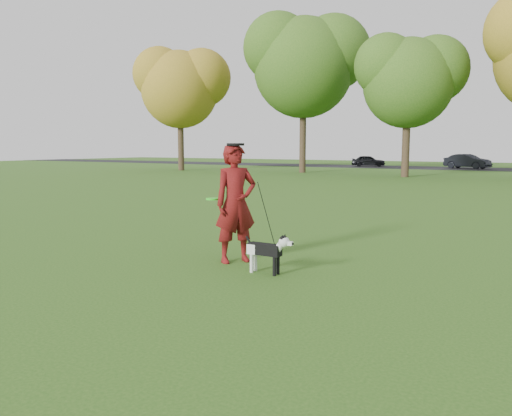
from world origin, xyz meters
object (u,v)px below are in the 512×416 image
Objects in this scene: man at (236,204)px; car_left at (368,161)px; car_mid at (467,161)px; dog at (268,249)px.

man reaches higher than car_left.
car_left is (-11.02, 39.89, -0.44)m from man.
man is 39.95m from car_mid.
dog is 0.27× the size of car_left.
car_left is 8.87m from car_mid.
man is at bearing -157.65° from car_mid.
dog is 42.03m from car_left.
dog is 40.42m from car_mid.
man is 2.36× the size of dog.
man is 1.14m from dog.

